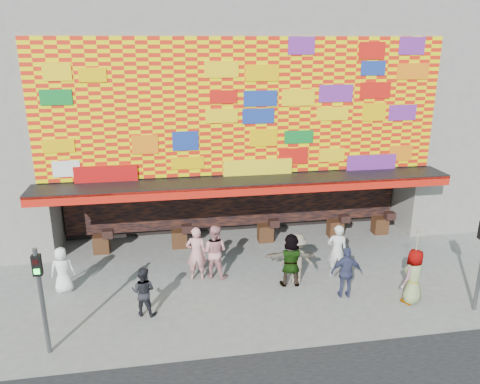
{
  "coord_description": "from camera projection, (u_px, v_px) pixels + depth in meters",
  "views": [
    {
      "loc": [
        -2.98,
        -12.66,
        7.85
      ],
      "look_at": [
        -0.49,
        2.0,
        3.03
      ],
      "focal_mm": 35.0,
      "sensor_mm": 36.0,
      "label": 1
    }
  ],
  "objects": [
    {
      "name": "shop_building",
      "position": [
        228.0,
        102.0,
        20.82
      ],
      "size": [
        15.2,
        9.4,
        10.0
      ],
      "color": "gray",
      "rests_on": "ground"
    },
    {
      "name": "signal_left",
      "position": [
        41.0,
        290.0,
        11.79
      ],
      "size": [
        0.22,
        0.2,
        3.0
      ],
      "color": "#59595B",
      "rests_on": "ground"
    },
    {
      "name": "ground",
      "position": [
        266.0,
        302.0,
        14.76
      ],
      "size": [
        90.0,
        90.0,
        0.0
      ],
      "primitive_type": "plane",
      "color": "slate",
      "rests_on": "ground"
    },
    {
      "name": "ped_c",
      "position": [
        143.0,
        291.0,
        13.87
      ],
      "size": [
        0.89,
        0.79,
        1.53
      ],
      "primitive_type": "imported",
      "rotation": [
        0.0,
        0.0,
        2.81
      ],
      "color": "black",
      "rests_on": "ground"
    },
    {
      "name": "parasol",
      "position": [
        418.0,
        240.0,
        14.1
      ],
      "size": [
        1.16,
        1.17,
        1.79
      ],
      "color": "beige",
      "rests_on": "ground"
    },
    {
      "name": "ped_f",
      "position": [
        291.0,
        260.0,
        15.52
      ],
      "size": [
        1.75,
        0.75,
        1.83
      ],
      "primitive_type": "imported",
      "rotation": [
        0.0,
        0.0,
        3.01
      ],
      "color": "gray",
      "rests_on": "ground"
    },
    {
      "name": "ped_h",
      "position": [
        337.0,
        251.0,
        16.12
      ],
      "size": [
        0.77,
        0.59,
        1.89
      ],
      "primitive_type": "imported",
      "rotation": [
        0.0,
        0.0,
        2.93
      ],
      "color": "silver",
      "rests_on": "ground"
    },
    {
      "name": "ped_i",
      "position": [
        215.0,
        251.0,
        16.07
      ],
      "size": [
        1.15,
        1.06,
        1.9
      ],
      "primitive_type": "imported",
      "rotation": [
        0.0,
        0.0,
        2.67
      ],
      "color": "#D0868C",
      "rests_on": "ground"
    },
    {
      "name": "ped_e",
      "position": [
        346.0,
        272.0,
        14.81
      ],
      "size": [
        1.05,
        0.55,
        1.71
      ],
      "primitive_type": "imported",
      "rotation": [
        0.0,
        0.0,
        3.0
      ],
      "color": "#35395D",
      "rests_on": "ground"
    },
    {
      "name": "ped_d",
      "position": [
        297.0,
        259.0,
        15.68
      ],
      "size": [
        1.27,
        0.95,
        1.75
      ],
      "primitive_type": "imported",
      "rotation": [
        0.0,
        0.0,
        2.85
      ],
      "color": "#796B58",
      "rests_on": "ground"
    },
    {
      "name": "ped_b",
      "position": [
        196.0,
        253.0,
        15.91
      ],
      "size": [
        0.74,
        0.53,
        1.91
      ],
      "primitive_type": "imported",
      "rotation": [
        0.0,
        0.0,
        3.03
      ],
      "color": "#D58A8A",
      "rests_on": "ground"
    },
    {
      "name": "ped_a",
      "position": [
        63.0,
        270.0,
        15.15
      ],
      "size": [
        0.79,
        0.55,
        1.55
      ],
      "primitive_type": "imported",
      "rotation": [
        0.0,
        0.0,
        3.22
      ],
      "color": "white",
      "rests_on": "ground"
    },
    {
      "name": "ped_g",
      "position": [
        414.0,
        276.0,
        14.48
      ],
      "size": [
        1.04,
        0.91,
        1.79
      ],
      "primitive_type": "imported",
      "rotation": [
        0.0,
        0.0,
        3.63
      ],
      "color": "gray",
      "rests_on": "ground"
    }
  ]
}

